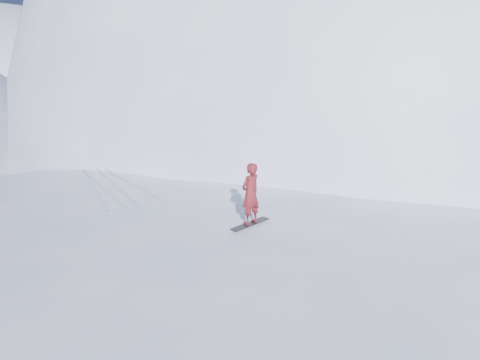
# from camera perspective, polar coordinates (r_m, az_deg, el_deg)

# --- Properties ---
(ground) EXTENTS (400.00, 400.00, 0.00)m
(ground) POSITION_cam_1_polar(r_m,az_deg,el_deg) (14.24, -7.79, -15.92)
(ground) COLOR white
(ground) RESTS_ON ground
(near_ridge) EXTENTS (36.00, 28.00, 4.80)m
(near_ridge) POSITION_cam_1_polar(r_m,az_deg,el_deg) (16.99, -6.25, -10.36)
(near_ridge) COLOR white
(near_ridge) RESTS_ON ground
(summit_peak) EXTENTS (60.00, 56.00, 56.00)m
(summit_peak) POSITION_cam_1_polar(r_m,az_deg,el_deg) (45.50, 14.27, 5.78)
(summit_peak) COLOR white
(summit_peak) RESTS_ON ground
(peak_shoulder) EXTENTS (28.00, 24.00, 18.00)m
(peak_shoulder) POSITION_cam_1_polar(r_m,az_deg,el_deg) (34.94, 2.57, 3.37)
(peak_shoulder) COLOR white
(peak_shoulder) RESTS_ON ground
(wind_bumps) EXTENTS (16.00, 14.40, 1.00)m
(wind_bumps) POSITION_cam_1_polar(r_m,az_deg,el_deg) (16.01, -11.18, -12.29)
(wind_bumps) COLOR white
(wind_bumps) RESTS_ON ground
(snowboard) EXTENTS (1.40, 0.92, 0.02)m
(snowboard) POSITION_cam_1_polar(r_m,az_deg,el_deg) (13.98, 1.26, -5.35)
(snowboard) COLOR black
(snowboard) RESTS_ON near_ridge
(snowboarder) EXTENTS (0.80, 0.71, 1.85)m
(snowboarder) POSITION_cam_1_polar(r_m,az_deg,el_deg) (13.68, 1.28, -1.69)
(snowboarder) COLOR maroon
(snowboarder) RESTS_ON snowboard
(board_tracks) EXTENTS (2.93, 5.95, 0.04)m
(board_tracks) POSITION_cam_1_polar(r_m,az_deg,el_deg) (18.31, -15.25, -0.77)
(board_tracks) COLOR silver
(board_tracks) RESTS_ON ground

